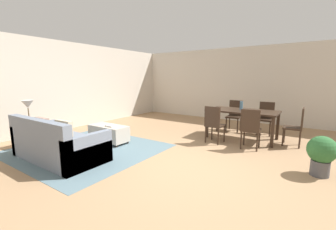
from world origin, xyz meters
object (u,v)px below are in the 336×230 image
ottoman_table (109,133)px  dining_chair_near_left (214,122)px  side_table (30,128)px  dining_table (242,114)px  potted_plant (322,153)px  book_on_ottoman (111,126)px  vase_centerpiece (241,106)px  couch (58,145)px  dining_chair_far_right (266,116)px  dining_chair_head_east (297,125)px  dining_chair_far_left (235,114)px  table_lamp (28,105)px  dining_chair_near_right (250,127)px

ottoman_table → dining_chair_near_left: dining_chair_near_left is taller
side_table → dining_table: dining_table is taller
dining_table → potted_plant: bearing=-42.4°
book_on_ottoman → vase_centerpiece: bearing=43.1°
couch → dining_chair_near_left: 3.49m
dining_chair_far_right → potted_plant: dining_chair_far_right is taller
vase_centerpiece → dining_chair_head_east: bearing=0.1°
dining_chair_far_right → couch: bearing=-124.2°
dining_chair_near_left → dining_chair_far_left: size_ratio=1.00×
side_table → potted_plant: size_ratio=0.85×
couch → vase_centerpiece: bearing=54.9°
table_lamp → side_table: bearing=-90.0°
ottoman_table → dining_chair_head_east: 4.51m
ottoman_table → dining_chair_far_right: dining_chair_far_right is taller
dining_chair_far_left → dining_chair_head_east: bearing=-24.3°
dining_chair_near_left → dining_chair_near_right: bearing=0.1°
ottoman_table → dining_chair_head_east: (3.89, 2.27, 0.27)m
couch → dining_chair_near_left: dining_chair_near_left is taller
table_lamp → vase_centerpiece: (3.82, 3.52, -0.11)m
side_table → dining_chair_far_left: (3.42, 4.30, 0.07)m
potted_plant → dining_chair_head_east: bearing=106.3°
side_table → dining_chair_far_right: size_ratio=0.62×
dining_chair_near_left → table_lamp: bearing=-142.0°
table_lamp → dining_chair_near_left: table_lamp is taller
dining_chair_far_right → vase_centerpiece: vase_centerpiece is taller
side_table → dining_chair_far_left: size_ratio=0.62×
dining_chair_far_left → dining_chair_head_east: 1.87m
side_table → dining_chair_head_east: (5.12, 3.53, 0.07)m
dining_chair_near_left → dining_chair_near_right: (0.87, 0.00, 0.00)m
dining_chair_near_left → ottoman_table: bearing=-147.1°
side_table → dining_table: 5.21m
table_lamp → dining_chair_far_right: bearing=45.3°
ottoman_table → potted_plant: 4.41m
dining_chair_near_left → dining_chair_head_east: same height
vase_centerpiece → book_on_ottoman: (-2.45, -2.29, -0.42)m
table_lamp → dining_chair_head_east: table_lamp is taller
book_on_ottoman → dining_chair_near_left: bearing=35.1°
ottoman_table → book_on_ottoman: bearing=-10.8°
book_on_ottoman → dining_chair_near_right: bearing=26.3°
dining_chair_near_left → dining_chair_head_east: bearing=26.6°
table_lamp → potted_plant: size_ratio=0.78×
dining_table → dining_chair_far_left: (-0.44, 0.80, -0.15)m
dining_chair_near_right → dining_chair_head_east: bearing=45.5°
couch → dining_chair_near_left: bearing=52.2°
side_table → dining_chair_near_left: dining_chair_near_left is taller
couch → dining_chair_far_right: dining_chair_far_right is taller
couch → dining_chair_far_right: (3.01, 4.42, 0.23)m
vase_centerpiece → couch: bearing=-125.1°
table_lamp → dining_chair_far_left: 5.51m
vase_centerpiece → potted_plant: (1.78, -1.60, -0.48)m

